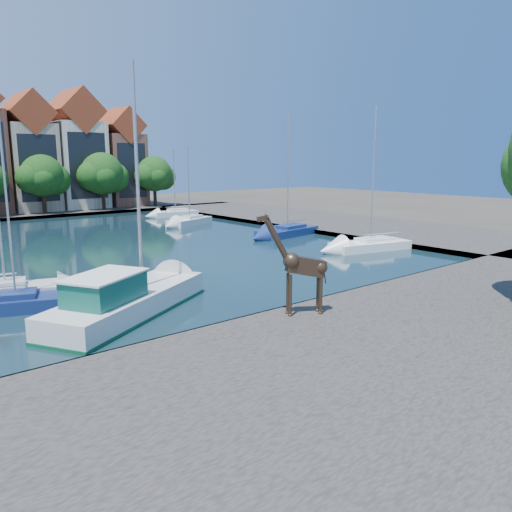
{
  "coord_description": "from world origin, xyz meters",
  "views": [
    {
      "loc": [
        -17.93,
        -16.94,
        7.44
      ],
      "look_at": [
        -2.98,
        1.22,
        2.85
      ],
      "focal_mm": 35.0,
      "sensor_mm": 36.0,
      "label": 1
    }
  ],
  "objects_px": {
    "giraffe_statue": "(300,266)",
    "motorsailer": "(125,298)",
    "sailboat_left_a": "(5,290)",
    "sailboat_right_a": "(370,243)"
  },
  "relations": [
    {
      "from": "giraffe_statue",
      "to": "motorsailer",
      "type": "relative_size",
      "value": 0.39
    },
    {
      "from": "motorsailer",
      "to": "sailboat_left_a",
      "type": "relative_size",
      "value": 1.15
    },
    {
      "from": "giraffe_statue",
      "to": "motorsailer",
      "type": "distance_m",
      "value": 8.43
    },
    {
      "from": "sailboat_right_a",
      "to": "motorsailer",
      "type": "bearing_deg",
      "value": -170.89
    },
    {
      "from": "giraffe_statue",
      "to": "motorsailer",
      "type": "bearing_deg",
      "value": 134.09
    },
    {
      "from": "sailboat_left_a",
      "to": "giraffe_statue",
      "type": "bearing_deg",
      "value": -52.52
    },
    {
      "from": "giraffe_statue",
      "to": "sailboat_left_a",
      "type": "xyz_separation_m",
      "value": [
        -9.45,
        12.33,
        -2.06
      ]
    },
    {
      "from": "giraffe_statue",
      "to": "sailboat_right_a",
      "type": "bearing_deg",
      "value": 28.83
    },
    {
      "from": "giraffe_statue",
      "to": "motorsailer",
      "type": "height_order",
      "value": "motorsailer"
    },
    {
      "from": "giraffe_statue",
      "to": "motorsailer",
      "type": "xyz_separation_m",
      "value": [
        -5.74,
        5.93,
        -1.75
      ]
    }
  ]
}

